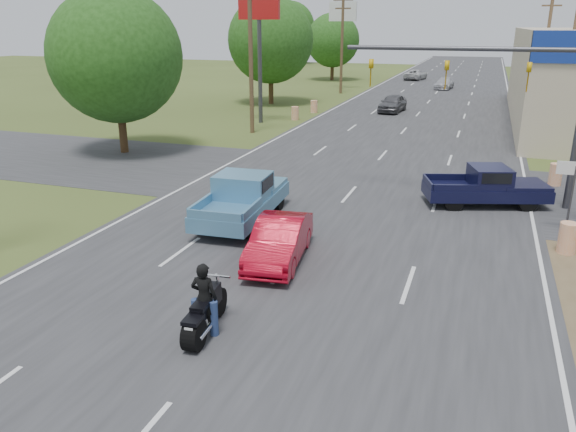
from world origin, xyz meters
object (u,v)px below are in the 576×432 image
at_px(rider, 204,302).
at_px(distant_car_silver, 444,83).
at_px(navy_pickup, 489,186).
at_px(red_convertible, 279,241).
at_px(motorcycle, 204,315).
at_px(distant_car_white, 416,75).
at_px(blue_pickup, 244,197).
at_px(distant_car_grey, 393,103).

bearing_deg(rider, distant_car_silver, -96.06).
bearing_deg(navy_pickup, red_convertible, -54.21).
relative_size(motorcycle, distant_car_white, 0.51).
relative_size(distant_car_silver, distant_car_white, 0.91).
bearing_deg(blue_pickup, motorcycle, -76.32).
relative_size(red_convertible, blue_pickup, 0.74).
xyz_separation_m(blue_pickup, distant_car_grey, (0.76, 28.86, -0.18)).
xyz_separation_m(distant_car_grey, distant_car_white, (-1.79, 29.55, -0.07)).
relative_size(navy_pickup, distant_car_silver, 1.21).
height_order(rider, distant_car_grey, rider).
xyz_separation_m(red_convertible, navy_pickup, (5.95, 8.06, 0.13)).
bearing_deg(navy_pickup, distant_car_grey, -179.90).
relative_size(blue_pickup, distant_car_silver, 1.30).
bearing_deg(distant_car_white, distant_car_silver, 122.64).
bearing_deg(blue_pickup, rider, -76.22).
height_order(rider, navy_pickup, rider).
height_order(navy_pickup, distant_car_silver, navy_pickup).
bearing_deg(red_convertible, distant_car_white, 86.15).
xyz_separation_m(blue_pickup, distant_car_silver, (3.37, 48.34, -0.28)).
distance_m(rider, distant_car_grey, 36.67).
relative_size(motorcycle, navy_pickup, 0.46).
bearing_deg(distant_car_grey, navy_pickup, -66.67).
distance_m(blue_pickup, navy_pickup, 9.81).
height_order(motorcycle, rider, rider).
bearing_deg(distant_car_silver, rider, -85.04).
height_order(motorcycle, distant_car_grey, distant_car_grey).
height_order(red_convertible, rider, rider).
distance_m(distant_car_silver, distant_car_white, 11.00).
bearing_deg(navy_pickup, motorcycle, -43.37).
distance_m(red_convertible, motorcycle, 4.67).
bearing_deg(distant_car_silver, distant_car_grey, -91.69).
xyz_separation_m(navy_pickup, distant_car_white, (-9.54, 53.52, -0.15)).
height_order(rider, distant_car_white, rider).
height_order(navy_pickup, distant_car_white, navy_pickup).
relative_size(red_convertible, navy_pickup, 0.79).
bearing_deg(motorcycle, rider, 90.00).
bearing_deg(distant_car_silver, distant_car_white, 119.56).
relative_size(red_convertible, rider, 2.37).
distance_m(blue_pickup, distant_car_grey, 28.87).
bearing_deg(red_convertible, distant_car_silver, 81.90).
relative_size(navy_pickup, distant_car_grey, 1.22).
distance_m(red_convertible, distant_car_grey, 32.08).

